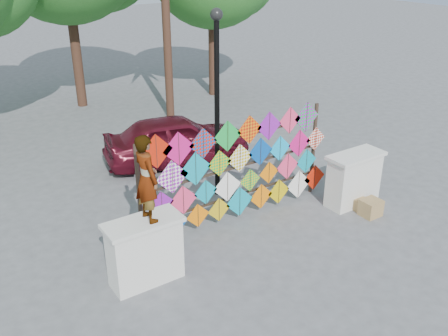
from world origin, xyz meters
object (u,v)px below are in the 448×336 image
(kite_rack, at_px, (241,168))
(lamppost, at_px, (217,89))
(vendor_woman, at_px, (147,178))
(sedan, at_px, (177,139))

(kite_rack, height_order, lamppost, lamppost)
(vendor_woman, relative_size, sedan, 0.39)
(kite_rack, height_order, vendor_woman, vendor_woman)
(vendor_woman, xyz_separation_m, lamppost, (2.87, 2.20, 0.62))
(sedan, bearing_deg, vendor_woman, 157.40)
(vendor_woman, distance_m, sedan, 5.56)
(sedan, bearing_deg, lamppost, -172.16)
(sedan, bearing_deg, kite_rack, -174.29)
(kite_rack, relative_size, vendor_woman, 3.10)
(kite_rack, xyz_separation_m, vendor_woman, (-2.66, -0.93, 0.83))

